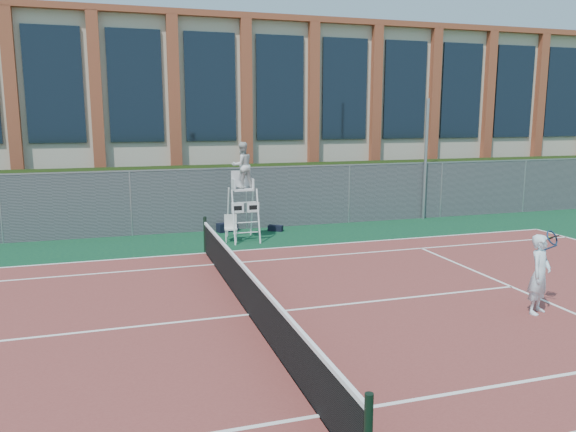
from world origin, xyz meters
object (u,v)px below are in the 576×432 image
object	(u,v)px
steel_pole	(426,160)
plastic_chair	(231,226)
tennis_player	(540,274)
umpire_chair	(242,168)

from	to	relation	value
steel_pole	plastic_chair	xyz separation A→B (m)	(-8.13, -1.75, -1.83)
steel_pole	tennis_player	distance (m)	11.03
umpire_chair	plastic_chair	xyz separation A→B (m)	(-0.43, -0.09, -1.85)
umpire_chair	tennis_player	xyz separation A→B (m)	(4.22, -8.70, -1.51)
umpire_chair	plastic_chair	world-z (taller)	umpire_chair
umpire_chair	tennis_player	size ratio (longest dim) A/B	1.95
plastic_chair	tennis_player	xyz separation A→B (m)	(4.65, -8.61, 0.34)
umpire_chair	plastic_chair	bearing A→B (deg)	-168.25
plastic_chair	tennis_player	size ratio (longest dim) A/B	0.52
steel_pole	umpire_chair	xyz separation A→B (m)	(-7.70, -1.66, 0.02)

